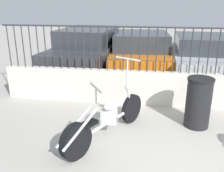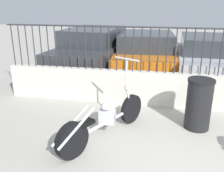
{
  "view_description": "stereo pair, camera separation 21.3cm",
  "coord_description": "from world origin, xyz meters",
  "px_view_note": "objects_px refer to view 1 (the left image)",
  "views": [
    {
      "loc": [
        -0.7,
        -3.13,
        2.32
      ],
      "look_at": [
        -1.4,
        1.5,
        0.7
      ],
      "focal_mm": 40.0,
      "sensor_mm": 36.0,
      "label": 1
    },
    {
      "loc": [
        -0.49,
        -3.09,
        2.32
      ],
      "look_at": [
        -1.4,
        1.5,
        0.7
      ],
      "focal_mm": 40.0,
      "sensor_mm": 36.0,
      "label": 2
    }
  ],
  "objects_px": {
    "motorcycle_white": "(104,121)",
    "car_orange": "(140,52)",
    "car_dark_grey": "(90,50)",
    "car_silver": "(200,55)",
    "trash_bin": "(198,103)"
  },
  "relations": [
    {
      "from": "car_dark_grey",
      "to": "car_silver",
      "type": "distance_m",
      "value": 3.59
    },
    {
      "from": "trash_bin",
      "to": "motorcycle_white",
      "type": "bearing_deg",
      "value": -155.1
    },
    {
      "from": "trash_bin",
      "to": "car_dark_grey",
      "type": "relative_size",
      "value": 0.21
    },
    {
      "from": "car_orange",
      "to": "car_silver",
      "type": "height_order",
      "value": "car_orange"
    },
    {
      "from": "car_orange",
      "to": "trash_bin",
      "type": "bearing_deg",
      "value": -165.73
    },
    {
      "from": "trash_bin",
      "to": "car_orange",
      "type": "xyz_separation_m",
      "value": [
        -1.27,
        3.84,
        0.18
      ]
    },
    {
      "from": "motorcycle_white",
      "to": "trash_bin",
      "type": "bearing_deg",
      "value": -36.08
    },
    {
      "from": "car_orange",
      "to": "car_silver",
      "type": "distance_m",
      "value": 1.93
    },
    {
      "from": "trash_bin",
      "to": "car_dark_grey",
      "type": "bearing_deg",
      "value": 129.08
    },
    {
      "from": "car_dark_grey",
      "to": "trash_bin",
      "type": "bearing_deg",
      "value": -135.56
    },
    {
      "from": "trash_bin",
      "to": "car_dark_grey",
      "type": "height_order",
      "value": "car_dark_grey"
    },
    {
      "from": "car_dark_grey",
      "to": "car_orange",
      "type": "relative_size",
      "value": 1.11
    },
    {
      "from": "trash_bin",
      "to": "car_orange",
      "type": "height_order",
      "value": "car_orange"
    },
    {
      "from": "car_orange",
      "to": "car_silver",
      "type": "relative_size",
      "value": 0.98
    },
    {
      "from": "motorcycle_white",
      "to": "car_orange",
      "type": "bearing_deg",
      "value": 23.97
    }
  ]
}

